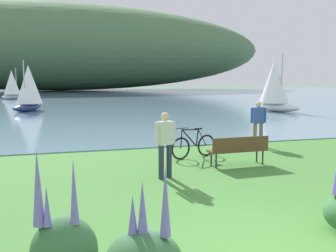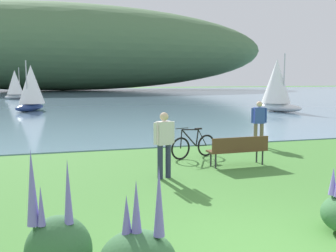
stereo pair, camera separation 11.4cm
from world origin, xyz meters
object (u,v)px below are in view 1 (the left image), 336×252
person_at_shoreline (258,121)px  sailboat_mid_bay (12,84)px  sailboat_toward_hillside (29,87)px  park_bench_near_camera (239,148)px  person_on_the_grass (165,141)px  sailboat_nearest_to_shore (275,85)px  bicycle_leaning_near_bench (194,146)px

person_at_shoreline → sailboat_mid_bay: sailboat_mid_bay is taller
sailboat_toward_hillside → park_bench_near_camera: bearing=-72.2°
person_at_shoreline → person_on_the_grass: same height
person_at_shoreline → sailboat_nearest_to_shore: 15.68m
park_bench_near_camera → sailboat_mid_bay: size_ratio=0.48×
person_at_shoreline → sailboat_mid_bay: size_ratio=0.46×
park_bench_near_camera → sailboat_toward_hillside: sailboat_toward_hillside is taller
park_bench_near_camera → bicycle_leaning_near_bench: size_ratio=1.06×
person_on_the_grass → sailboat_nearest_to_shore: bearing=50.8°
person_at_shoreline → sailboat_nearest_to_shore: (8.75, 12.97, 1.09)m
person_on_the_grass → sailboat_nearest_to_shore: (13.41, 16.46, 1.09)m
park_bench_near_camera → person_on_the_grass: size_ratio=1.06×
sailboat_nearest_to_shore → sailboat_mid_bay: bearing=130.7°
park_bench_near_camera → sailboat_mid_bay: bearing=103.7°
sailboat_mid_bay → sailboat_toward_hillside: size_ratio=0.98×
person_on_the_grass → sailboat_mid_bay: (-7.17, 40.43, 0.82)m
person_on_the_grass → sailboat_nearest_to_shore: size_ratio=0.40×
person_at_shoreline → sailboat_mid_bay: bearing=107.8°
park_bench_near_camera → sailboat_toward_hillside: bearing=107.8°
person_on_the_grass → sailboat_mid_bay: sailboat_mid_bay is taller
person_at_shoreline → person_on_the_grass: 5.83m
sailboat_nearest_to_shore → park_bench_near_camera: bearing=-124.8°
person_at_shoreline → sailboat_toward_hillside: 20.71m
park_bench_near_camera → sailboat_nearest_to_shore: size_ratio=0.42×
sailboat_mid_bay → person_on_the_grass: bearing=-79.9°
person_on_the_grass → sailboat_mid_bay: bearing=100.1°
bicycle_leaning_near_bench → person_on_the_grass: 2.78m
sailboat_nearest_to_shore → bicycle_leaning_near_bench: bearing=-129.6°
bicycle_leaning_near_bench → sailboat_mid_bay: (-8.78, 38.23, 1.40)m
park_bench_near_camera → sailboat_toward_hillside: size_ratio=0.47×
bicycle_leaning_near_bench → person_on_the_grass: size_ratio=1.00×
person_on_the_grass → sailboat_toward_hillside: sailboat_toward_hillside is taller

